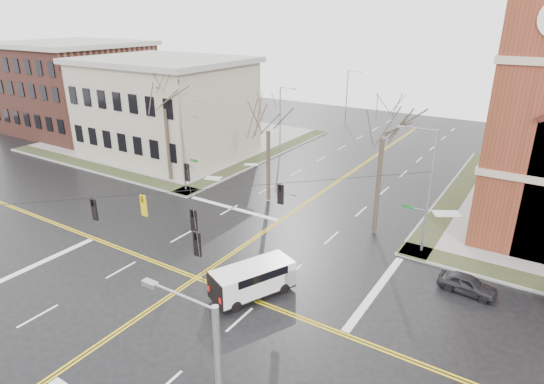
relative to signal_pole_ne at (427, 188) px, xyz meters
The scene contains 16 objects.
ground 16.88m from the signal_pole_ne, 134.55° to the right, with size 120.00×120.00×0.00m, color black.
sidewalks 16.86m from the signal_pole_ne, 134.55° to the right, with size 80.00×80.00×0.17m.
road_markings 16.88m from the signal_pole_ne, 134.55° to the right, with size 100.00×100.00×0.01m.
civic_building_a 34.39m from the signal_pole_ne, 165.69° to the left, with size 18.00×14.00×11.00m, color gray.
civic_building_b 54.36m from the signal_pole_ne, 168.86° to the left, with size 18.00×16.00×12.00m, color brown.
signal_pole_ne is the anchor object (origin of this frame).
signal_pole_nw 22.64m from the signal_pole_ne, behind, with size 2.75×0.22×9.00m.
span_wires 16.19m from the signal_pole_ne, 134.55° to the right, with size 23.02×23.02×0.03m.
traffic_signals 16.63m from the signal_pole_ne, 132.94° to the right, with size 8.21×8.26×1.30m.
streetlight_north_a 27.48m from the signal_pole_ne, 143.10° to the left, with size 2.30×0.20×8.00m.
streetlight_north_b 42.61m from the signal_pole_ne, 121.05° to the left, with size 2.30×0.20×8.00m.
cargo_van 13.47m from the signal_pole_ne, 122.79° to the right, with size 3.99×5.54×1.98m.
parked_car_a 6.95m from the signal_pole_ne, 42.48° to the right, with size 1.40×3.48×1.18m, color black.
tree_nw_far 26.34m from the signal_pole_ne, behind, with size 4.00×4.00×11.03m.
tree_nw_near 14.84m from the signal_pole_ne, behind, with size 4.00×4.00×9.72m.
tree_ne 5.18m from the signal_pole_ne, 162.76° to the left, with size 4.00×4.00×11.27m.
Camera 1 is at (18.07, -19.02, 16.23)m, focal length 30.00 mm.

